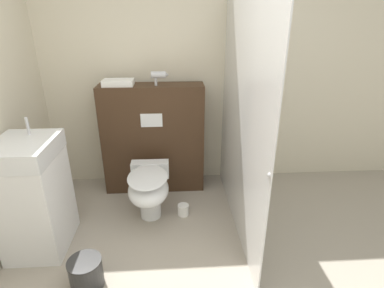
{
  "coord_description": "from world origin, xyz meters",
  "views": [
    {
      "loc": [
        -0.03,
        -1.27,
        1.83
      ],
      "look_at": [
        0.12,
        1.2,
        0.77
      ],
      "focal_mm": 28.0,
      "sensor_mm": 36.0,
      "label": 1
    }
  ],
  "objects_px": {
    "hair_drier": "(159,75)",
    "waste_bin": "(86,273)",
    "sink_vanity": "(34,196)",
    "toilet": "(149,189)"
  },
  "relations": [
    {
      "from": "hair_drier",
      "to": "waste_bin",
      "type": "relative_size",
      "value": 0.71
    },
    {
      "from": "sink_vanity",
      "to": "hair_drier",
      "type": "relative_size",
      "value": 6.43
    },
    {
      "from": "hair_drier",
      "to": "waste_bin",
      "type": "bearing_deg",
      "value": -111.32
    },
    {
      "from": "toilet",
      "to": "sink_vanity",
      "type": "bearing_deg",
      "value": -161.27
    },
    {
      "from": "sink_vanity",
      "to": "hair_drier",
      "type": "xyz_separation_m",
      "value": [
        1.01,
        0.88,
        0.8
      ]
    },
    {
      "from": "sink_vanity",
      "to": "hair_drier",
      "type": "height_order",
      "value": "hair_drier"
    },
    {
      "from": "toilet",
      "to": "waste_bin",
      "type": "xyz_separation_m",
      "value": [
        -0.41,
        -0.78,
        -0.22
      ]
    },
    {
      "from": "sink_vanity",
      "to": "waste_bin",
      "type": "relative_size",
      "value": 4.56
    },
    {
      "from": "toilet",
      "to": "sink_vanity",
      "type": "relative_size",
      "value": 0.54
    },
    {
      "from": "toilet",
      "to": "waste_bin",
      "type": "height_order",
      "value": "toilet"
    }
  ]
}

